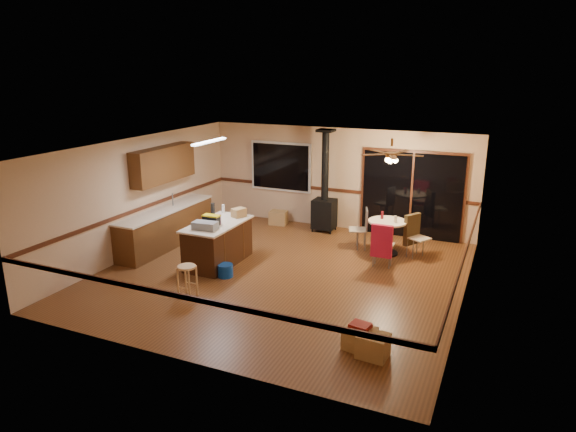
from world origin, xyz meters
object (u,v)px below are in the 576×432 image
Objects in this scene: box_corner_a at (360,339)px; box_corner_b at (373,346)px; kitchen_island at (218,243)px; toolbox_grey at (205,226)px; wood_stove at (324,203)px; chair_right at (413,230)px; bar_stool at (187,281)px; blue_bucket at (225,270)px; dining_table at (387,231)px; box_under_window at (278,218)px; toolbox_black at (211,221)px; chair_near at (382,241)px; chair_left at (363,224)px.

box_corner_b is at bearing -29.08° from box_corner_a.
toolbox_grey is at bearing -89.96° from kitchen_island.
wood_stove is 3.60× the size of chair_right.
box_corner_b is at bearing -29.96° from kitchen_island.
box_corner_b is at bearing -86.25° from chair_right.
toolbox_grey is 0.81× the size of bar_stool.
blue_bucket is at bearing -13.55° from toolbox_grey.
kitchen_island is at bearing -147.44° from dining_table.
dining_table is at bearing -18.81° from box_under_window.
bar_stool is 4.80m from box_under_window.
box_corner_a is at bearing -89.24° from chair_right.
box_under_window is (0.02, 3.26, -0.81)m from toolbox_black.
wood_stove is 2.14m from dining_table.
dining_table is (3.16, 2.48, -0.45)m from toolbox_grey.
wood_stove reaches higher than box_corner_a.
chair_right is at bearing 93.75° from box_corner_b.
box_corner_a is (0.50, -3.31, -0.43)m from chair_near.
box_corner_a is 0.27m from box_corner_b.
chair_near is at bearing -55.39° from chair_left.
chair_left is at bearing 107.84° from box_corner_b.
chair_left and chair_right have the same top height.
blue_bucket is at bearing 153.98° from box_corner_a.
box_corner_a is (0.06, -4.33, -0.43)m from chair_right.
wood_stove is 2.94× the size of dining_table.
bar_stool is 5.09m from chair_right.
box_corner_b is at bearing -26.23° from blue_bucket.
box_under_window is (-3.72, 0.94, -0.42)m from chair_right.
dining_table is 4.41m from box_corner_b.
toolbox_grey is at bearing -134.37° from chair_left.
toolbox_black is at bearing -112.53° from wood_stove.
chair_near is (3.26, 1.60, -0.38)m from toolbox_grey.
kitchen_island is 4.29m from chair_right.
dining_table is 1.66× the size of chair_left.
bar_stool is 1.36× the size of box_corner_a.
kitchen_island is at bearing -149.75° from chair_right.
box_under_window is 1.04× the size of box_corner_b.
chair_right is (3.70, 2.62, -0.38)m from toolbox_grey.
dining_table is at bearing 98.13° from box_corner_a.
toolbox_grey is (0.00, -0.46, 0.52)m from kitchen_island.
chair_left is 0.74× the size of chair_near.
blue_bucket is 0.45× the size of chair_near.
chair_near reaches higher than box_corner_a.
chair_left is at bearing 167.38° from dining_table.
box_under_window is (-0.53, 3.69, 0.05)m from blue_bucket.
wood_stove reaches higher than toolbox_grey.
toolbox_black is 3.36m from box_under_window.
box_corner_a is (0.60, -4.19, -0.36)m from dining_table.
box_corner_a is at bearing -26.02° from blue_bucket.
toolbox_grey reaches higher than box_under_window.
toolbox_black reaches higher than chair_near.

